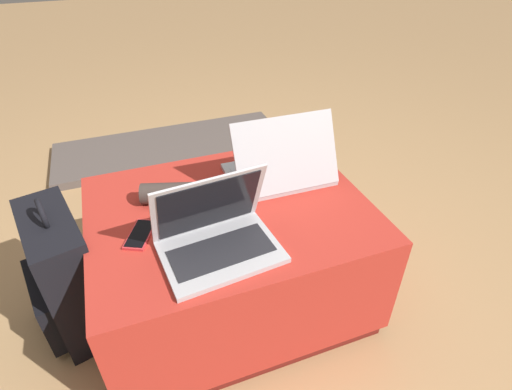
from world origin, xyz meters
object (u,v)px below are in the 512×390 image
object	(u,v)px
laptop_near	(217,236)
laptop_far	(280,167)
backpack	(64,278)
cell_phone	(140,234)
wrist_brace	(170,193)

from	to	relation	value
laptop_near	laptop_far	size ratio (longest dim) A/B	0.95
backpack	cell_phone	bearing A→B (deg)	50.73
laptop_far	wrist_brace	bearing A→B (deg)	0.67
laptop_far	backpack	distance (m)	0.83
cell_phone	backpack	xyz separation A→B (m)	(-0.27, 0.13, -0.22)
laptop_near	wrist_brace	size ratio (longest dim) A/B	1.75
cell_phone	backpack	bearing A→B (deg)	-178.91
laptop_far	cell_phone	world-z (taller)	laptop_far
cell_phone	wrist_brace	world-z (taller)	wrist_brace
cell_phone	wrist_brace	distance (m)	0.18
cell_phone	wrist_brace	size ratio (longest dim) A/B	0.75
laptop_near	backpack	bearing A→B (deg)	145.16
cell_phone	backpack	size ratio (longest dim) A/B	0.27
laptop_near	laptop_far	world-z (taller)	laptop_far
laptop_far	cell_phone	size ratio (longest dim) A/B	2.48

